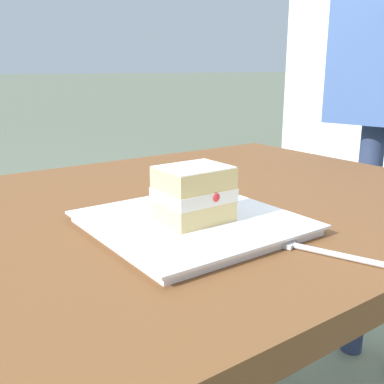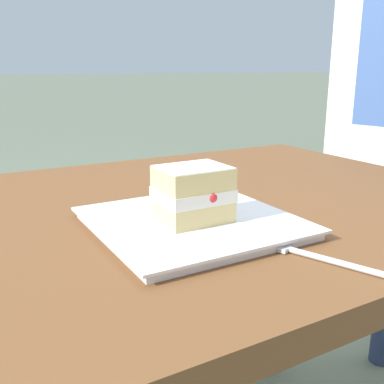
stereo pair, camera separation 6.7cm
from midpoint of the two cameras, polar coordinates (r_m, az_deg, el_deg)
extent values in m
cylinder|color=brown|center=(1.51, 6.01, -9.63)|extent=(0.07, 0.07, 0.72)
cube|color=brown|center=(0.77, -11.79, -4.29)|extent=(1.39, 0.82, 0.04)
cube|color=white|center=(0.68, -2.81, -4.14)|extent=(0.27, 0.27, 0.01)
cube|color=white|center=(0.68, -2.81, -3.50)|extent=(0.29, 0.29, 0.00)
cube|color=#E0C17A|center=(0.66, -2.66, -2.36)|extent=(0.10, 0.08, 0.03)
cube|color=white|center=(0.66, -2.68, -0.33)|extent=(0.10, 0.08, 0.02)
sphere|color=red|center=(0.69, -4.08, 0.56)|extent=(0.01, 0.01, 0.01)
sphere|color=red|center=(0.63, -0.24, -0.65)|extent=(0.02, 0.02, 0.02)
sphere|color=red|center=(0.68, -6.18, 0.23)|extent=(0.01, 0.01, 0.01)
cube|color=#E0C17A|center=(0.65, -2.71, 1.75)|extent=(0.10, 0.08, 0.03)
cube|color=white|center=(0.65, -2.73, 3.13)|extent=(0.10, 0.08, 0.00)
cylinder|color=silver|center=(0.59, 15.98, -7.96)|extent=(0.06, 0.13, 0.01)
cube|color=silver|center=(0.62, 8.46, -6.46)|extent=(0.03, 0.04, 0.01)
cylinder|color=navy|center=(1.65, 19.56, -6.24)|extent=(0.08, 0.08, 0.83)
camera|label=1|loc=(0.03, -92.86, -0.79)|focal=42.32mm
camera|label=2|loc=(0.03, 87.14, 0.79)|focal=42.32mm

